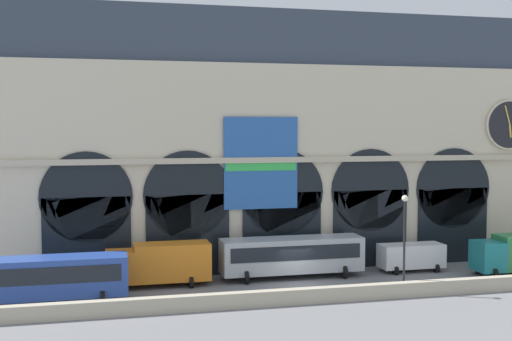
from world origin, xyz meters
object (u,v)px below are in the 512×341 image
object	(u,v)px
street_lamp_quayside	(404,231)
box_truck_midwest	(160,263)
bus_center	(292,255)
bus_west	(42,278)
van_mideast	(411,256)

from	to	relation	value
street_lamp_quayside	box_truck_midwest	bearing A→B (deg)	159.13
street_lamp_quayside	bus_center	bearing A→B (deg)	133.62
bus_west	bus_center	distance (m)	18.41
van_mideast	box_truck_midwest	bearing A→B (deg)	-179.26
box_truck_midwest	van_mideast	xyz separation A→B (m)	(20.12, 0.26, -0.45)
bus_center	van_mideast	world-z (taller)	bus_center
bus_west	box_truck_midwest	world-z (taller)	box_truck_midwest
bus_center	street_lamp_quayside	size ratio (longest dim) A/B	1.59
box_truck_midwest	bus_center	world-z (taller)	box_truck_midwest
box_truck_midwest	bus_center	xyz separation A→B (m)	(10.12, 0.26, 0.08)
box_truck_midwest	van_mideast	world-z (taller)	box_truck_midwest
bus_west	van_mideast	xyz separation A→B (m)	(28.08, 3.48, -0.54)
box_truck_midwest	bus_center	size ratio (longest dim) A/B	0.68
box_truck_midwest	bus_center	bearing A→B (deg)	1.50
bus_west	street_lamp_quayside	size ratio (longest dim) A/B	1.59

